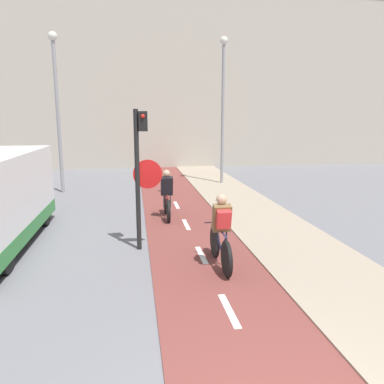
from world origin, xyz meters
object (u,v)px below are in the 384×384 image
street_lamp_sidewalk (223,96)px  traffic_light_pole (141,165)px  street_lamp_far (57,96)px  cyclist_far (167,197)px  cyclist_near (221,233)px

street_lamp_sidewalk → traffic_light_pole: bearing=-114.7°
street_lamp_far → cyclist_far: street_lamp_far is taller
cyclist_near → street_lamp_far: bearing=118.0°
street_lamp_sidewalk → cyclist_near: street_lamp_sidewalk is taller
traffic_light_pole → street_lamp_sidewalk: bearing=65.3°
cyclist_near → traffic_light_pole: bearing=139.4°
traffic_light_pole → cyclist_near: 2.45m
street_lamp_far → street_lamp_sidewalk: (7.07, 1.03, 0.13)m
street_lamp_far → cyclist_near: street_lamp_far is taller
street_lamp_far → cyclist_near: (4.72, -8.86, -3.20)m
traffic_light_pole → cyclist_near: traffic_light_pole is taller
street_lamp_far → cyclist_near: bearing=-62.0°
cyclist_far → street_lamp_sidewalk: bearing=61.9°
traffic_light_pole → cyclist_near: size_ratio=1.80×
street_lamp_sidewalk → cyclist_near: (-2.36, -9.89, -3.33)m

